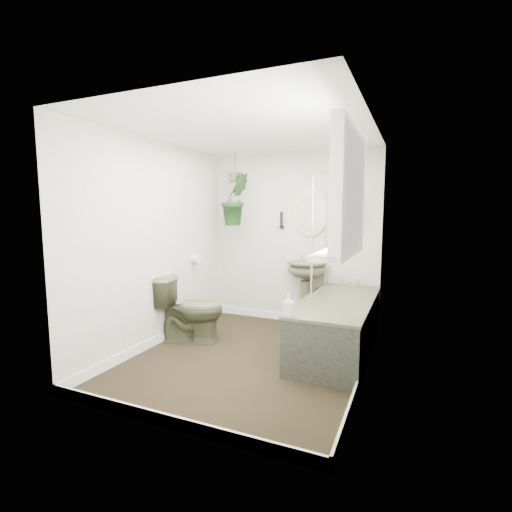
% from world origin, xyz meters
% --- Properties ---
extents(floor, '(2.30, 2.80, 0.02)m').
position_xyz_m(floor, '(0.00, 0.00, -0.01)').
color(floor, black).
rests_on(floor, ground).
extents(ceiling, '(2.30, 2.80, 0.02)m').
position_xyz_m(ceiling, '(0.00, 0.00, 2.31)').
color(ceiling, white).
rests_on(ceiling, ground).
extents(wall_back, '(2.30, 0.02, 2.30)m').
position_xyz_m(wall_back, '(0.00, 1.41, 1.15)').
color(wall_back, silver).
rests_on(wall_back, ground).
extents(wall_front, '(2.30, 0.02, 2.30)m').
position_xyz_m(wall_front, '(0.00, -1.41, 1.15)').
color(wall_front, silver).
rests_on(wall_front, ground).
extents(wall_left, '(0.02, 2.80, 2.30)m').
position_xyz_m(wall_left, '(-1.16, 0.00, 1.15)').
color(wall_left, silver).
rests_on(wall_left, ground).
extents(wall_right, '(0.02, 2.80, 2.30)m').
position_xyz_m(wall_right, '(1.16, 0.00, 1.15)').
color(wall_right, silver).
rests_on(wall_right, ground).
extents(skirting, '(2.30, 2.80, 0.10)m').
position_xyz_m(skirting, '(0.00, 0.00, 0.05)').
color(skirting, white).
rests_on(skirting, floor).
extents(bathtub, '(0.72, 1.72, 0.58)m').
position_xyz_m(bathtub, '(0.80, 0.50, 0.29)').
color(bathtub, '#4A4D32').
rests_on(bathtub, floor).
extents(bath_screen, '(0.04, 0.72, 1.40)m').
position_xyz_m(bath_screen, '(0.47, 0.99, 1.28)').
color(bath_screen, silver).
rests_on(bath_screen, bathtub).
extents(shower_box, '(0.20, 0.10, 0.35)m').
position_xyz_m(shower_box, '(0.80, 1.34, 1.55)').
color(shower_box, white).
rests_on(shower_box, wall_back).
extents(oval_mirror, '(0.46, 0.03, 0.62)m').
position_xyz_m(oval_mirror, '(0.25, 1.37, 1.50)').
color(oval_mirror, beige).
rests_on(oval_mirror, wall_back).
extents(wall_sconce, '(0.04, 0.04, 0.22)m').
position_xyz_m(wall_sconce, '(-0.15, 1.36, 1.40)').
color(wall_sconce, black).
rests_on(wall_sconce, wall_back).
extents(toilet_roll_holder, '(0.11, 0.11, 0.11)m').
position_xyz_m(toilet_roll_holder, '(-1.10, 0.70, 0.90)').
color(toilet_roll_holder, white).
rests_on(toilet_roll_holder, wall_left).
extents(window_recess, '(0.08, 1.00, 0.90)m').
position_xyz_m(window_recess, '(1.09, -0.70, 1.65)').
color(window_recess, white).
rests_on(window_recess, wall_right).
extents(window_sill, '(0.18, 1.00, 0.04)m').
position_xyz_m(window_sill, '(1.02, -0.70, 1.23)').
color(window_sill, white).
rests_on(window_sill, wall_right).
extents(window_blinds, '(0.01, 0.86, 0.76)m').
position_xyz_m(window_blinds, '(1.04, -0.70, 1.65)').
color(window_blinds, white).
rests_on(window_blinds, wall_right).
extents(toilet, '(0.85, 0.65, 0.77)m').
position_xyz_m(toilet, '(-0.85, 0.19, 0.38)').
color(toilet, '#4A4D32').
rests_on(toilet, floor).
extents(pedestal_sink, '(0.53, 0.45, 0.87)m').
position_xyz_m(pedestal_sink, '(0.25, 1.24, 0.44)').
color(pedestal_sink, '#4A4D32').
rests_on(pedestal_sink, floor).
extents(sill_plant, '(0.22, 0.20, 0.23)m').
position_xyz_m(sill_plant, '(0.98, -0.40, 1.36)').
color(sill_plant, black).
rests_on(sill_plant, window_sill).
extents(hanging_plant, '(0.48, 0.49, 0.69)m').
position_xyz_m(hanging_plant, '(-0.70, 1.07, 1.67)').
color(hanging_plant, black).
rests_on(hanging_plant, ceiling).
extents(soap_bottle, '(0.10, 0.10, 0.20)m').
position_xyz_m(soap_bottle, '(0.51, -0.29, 0.68)').
color(soap_bottle, black).
rests_on(soap_bottle, bathtub).
extents(hanging_pot, '(0.16, 0.16, 0.12)m').
position_xyz_m(hanging_pot, '(-0.70, 1.07, 1.96)').
color(hanging_pot, '#4A3C25').
rests_on(hanging_pot, ceiling).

